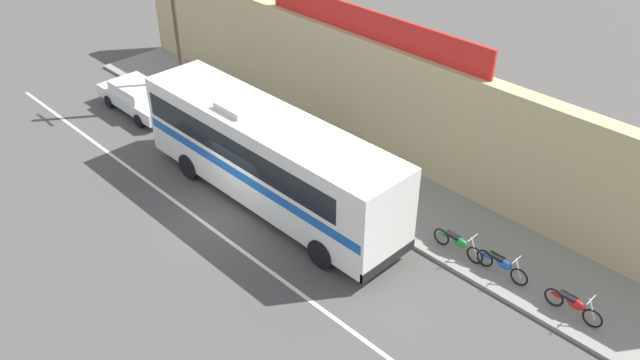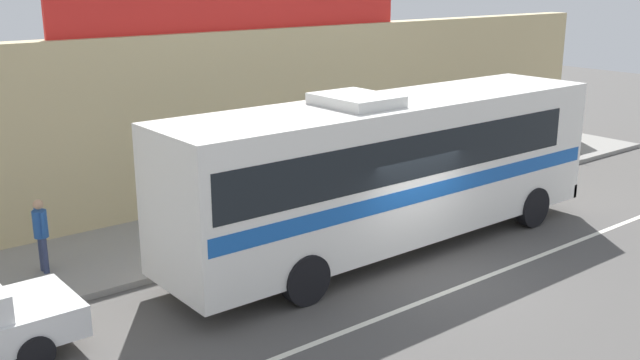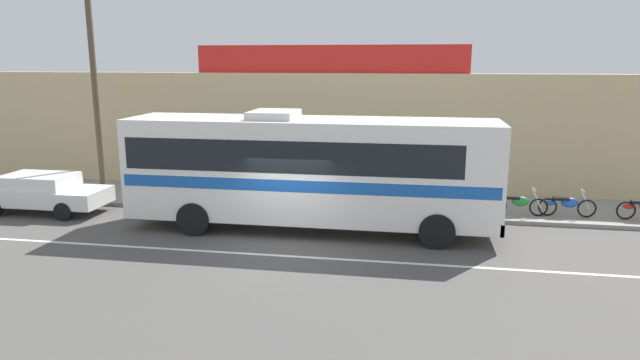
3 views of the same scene
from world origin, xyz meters
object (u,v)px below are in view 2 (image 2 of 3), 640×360
at_px(intercity_bus, 390,164).
at_px(pedestrian_by_curb, 257,181).
at_px(pedestrian_near_shop, 41,230).
at_px(pedestrian_far_left, 239,191).
at_px(motorcycle_red, 564,144).
at_px(motorcycle_orange, 520,154).
at_px(motorcycle_green, 491,162).

relative_size(intercity_bus, pedestrian_by_curb, 7.24).
relative_size(intercity_bus, pedestrian_near_shop, 7.14).
relative_size(pedestrian_by_curb, pedestrian_far_left, 0.93).
relative_size(motorcycle_red, pedestrian_by_curb, 1.15).
height_order(pedestrian_near_shop, pedestrian_far_left, pedestrian_far_left).
bearing_deg(pedestrian_far_left, motorcycle_orange, -2.96).
height_order(intercity_bus, motorcycle_red, intercity_bus).
xyz_separation_m(motorcycle_orange, pedestrian_far_left, (-10.59, 0.55, 0.57)).
height_order(motorcycle_green, motorcycle_red, same).
xyz_separation_m(intercity_bus, pedestrian_near_shop, (-6.93, 3.34, -0.99)).
bearing_deg(motorcycle_green, pedestrian_near_shop, 175.92).
distance_m(pedestrian_by_curb, pedestrian_far_left, 1.26).
height_order(motorcycle_orange, motorcycle_green, same).
height_order(motorcycle_orange, pedestrian_far_left, pedestrian_far_left).
distance_m(motorcycle_orange, motorcycle_green, 1.60).
bearing_deg(pedestrian_far_left, motorcycle_red, -2.58).
bearing_deg(motorcycle_green, intercity_bus, -160.78).
xyz_separation_m(motorcycle_orange, pedestrian_by_curb, (-9.56, 1.26, 0.49)).
distance_m(motorcycle_green, pedestrian_far_left, 9.03).
bearing_deg(pedestrian_far_left, pedestrian_by_curb, 34.54).
relative_size(motorcycle_orange, pedestrian_near_shop, 1.16).
distance_m(motorcycle_green, motorcycle_red, 4.04).
bearing_deg(pedestrian_near_shop, motorcycle_green, -4.08).
xyz_separation_m(intercity_bus, pedestrian_far_left, (-2.21, 3.01, -0.93)).
bearing_deg(pedestrian_by_curb, motorcycle_green, -9.69).
bearing_deg(motorcycle_red, pedestrian_by_curb, 173.83).
bearing_deg(motorcycle_orange, pedestrian_near_shop, 176.73).
bearing_deg(pedestrian_near_shop, motorcycle_red, -2.95).
xyz_separation_m(motorcycle_red, pedestrian_near_shop, (-17.74, 0.91, 0.51)).
xyz_separation_m(motorcycle_red, pedestrian_far_left, (-13.02, 0.59, 0.57)).
xyz_separation_m(motorcycle_green, pedestrian_by_curb, (-7.95, 1.36, 0.49)).
xyz_separation_m(intercity_bus, motorcycle_green, (6.77, 2.36, -1.50)).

